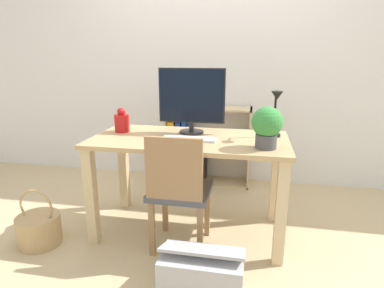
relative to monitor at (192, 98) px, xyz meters
name	(u,v)px	position (x,y,z in m)	size (l,w,h in m)	color
ground_plane	(190,230)	(0.01, -0.15, -1.00)	(10.00, 10.00, 0.00)	#CCB284
wall_back	(212,56)	(0.01, 1.03, 0.30)	(8.00, 0.05, 2.60)	white
desk	(189,156)	(0.01, -0.15, -0.40)	(1.39, 0.69, 0.74)	tan
monitor	(192,98)	(0.00, 0.00, 0.00)	(0.50, 0.18, 0.48)	#232326
keyboard	(189,139)	(0.02, -0.21, -0.26)	(0.38, 0.12, 0.02)	silver
vase	(122,122)	(-0.53, -0.06, -0.19)	(0.11, 0.11, 0.19)	red
desk_lamp	(276,110)	(0.61, -0.05, -0.06)	(0.10, 0.19, 0.34)	black
potted_plant	(267,126)	(0.54, -0.32, -0.12)	(0.19, 0.19, 0.27)	#4C4C51
chair	(179,189)	(-0.01, -0.41, -0.55)	(0.40, 0.40, 0.84)	#4C4C51
bookshelf	(194,152)	(-0.14, 0.85, -0.67)	(0.87, 0.28, 0.81)	#D8BC8C
basket	(39,228)	(-1.01, -0.53, -0.89)	(0.30, 0.30, 0.41)	tan
storage_box	(202,274)	(0.22, -0.82, -0.87)	(0.47, 0.29, 0.31)	#B2B2B7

